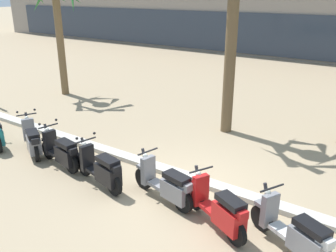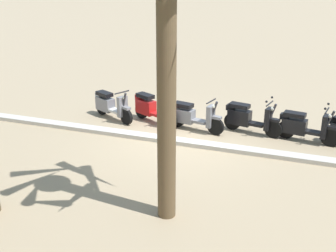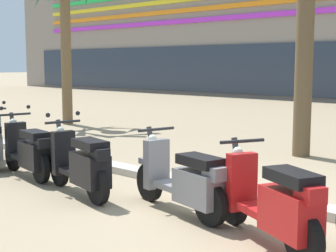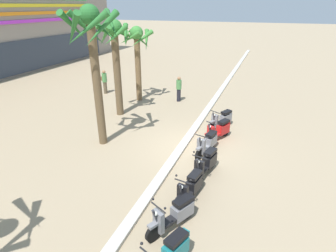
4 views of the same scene
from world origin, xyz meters
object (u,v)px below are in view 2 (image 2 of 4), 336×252
Objects in this scene: scooter_red_last_in_row at (152,108)px; scooter_grey_mid_front at (110,105)px; scooter_black_lead_nearest at (304,126)px; scooter_black_far_back at (248,118)px; scooter_grey_mid_centre at (192,116)px.

scooter_grey_mid_front is (1.41, 0.12, -0.01)m from scooter_red_last_in_row.
scooter_black_lead_nearest is 0.97× the size of scooter_black_far_back.
scooter_black_lead_nearest is 4.66m from scooter_red_last_in_row.
scooter_grey_mid_centre is at bearing 170.87° from scooter_red_last_in_row.
scooter_red_last_in_row and scooter_grey_mid_front have the same top height.
scooter_red_last_in_row is 1.01× the size of scooter_grey_mid_front.
scooter_grey_mid_centre is at bearing 177.78° from scooter_grey_mid_front.
scooter_grey_mid_front is at bearing 0.79° from scooter_black_lead_nearest.
scooter_red_last_in_row is (1.40, -0.23, 0.02)m from scooter_grey_mid_centre.
scooter_grey_mid_centre is 1.06× the size of scooter_red_last_in_row.
scooter_black_far_back reaches higher than scooter_grey_mid_front.
scooter_black_lead_nearest is 3.26m from scooter_grey_mid_centre.
scooter_black_lead_nearest is 0.95× the size of scooter_grey_mid_centre.
scooter_grey_mid_front is at bearing -2.22° from scooter_grey_mid_centre.
scooter_black_lead_nearest is 1.01× the size of scooter_red_last_in_row.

